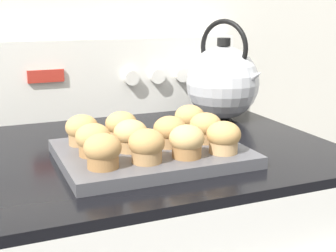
% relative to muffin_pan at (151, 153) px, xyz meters
% --- Properties ---
extents(wall_back, '(8.00, 0.05, 2.40)m').
position_rel_muffin_pan_xyz_m(wall_back, '(0.03, 0.45, 0.28)').
color(wall_back, silver).
rests_on(wall_back, ground_plane).
extents(control_panel, '(0.73, 0.07, 0.20)m').
position_rel_muffin_pan_xyz_m(control_panel, '(0.03, 0.40, 0.09)').
color(control_panel, white).
rests_on(control_panel, stove_range).
extents(muffin_pan, '(0.34, 0.27, 0.02)m').
position_rel_muffin_pan_xyz_m(muffin_pan, '(0.00, 0.00, 0.00)').
color(muffin_pan, '#4C4C51').
rests_on(muffin_pan, stove_range).
extents(muffin_r0_c0, '(0.06, 0.06, 0.06)m').
position_rel_muffin_pan_xyz_m(muffin_r0_c0, '(-0.11, -0.07, 0.04)').
color(muffin_r0_c0, olive).
rests_on(muffin_r0_c0, muffin_pan).
extents(muffin_r0_c1, '(0.06, 0.06, 0.06)m').
position_rel_muffin_pan_xyz_m(muffin_r0_c1, '(-0.04, -0.07, 0.04)').
color(muffin_r0_c1, '#A37A4C').
rests_on(muffin_r0_c1, muffin_pan).
extents(muffin_r0_c2, '(0.06, 0.06, 0.06)m').
position_rel_muffin_pan_xyz_m(muffin_r0_c2, '(0.04, -0.08, 0.04)').
color(muffin_r0_c2, olive).
rests_on(muffin_r0_c2, muffin_pan).
extents(muffin_r0_c3, '(0.06, 0.06, 0.06)m').
position_rel_muffin_pan_xyz_m(muffin_r0_c3, '(0.11, -0.08, 0.04)').
color(muffin_r0_c3, tan).
rests_on(muffin_r0_c3, muffin_pan).
extents(muffin_r1_c0, '(0.06, 0.06, 0.06)m').
position_rel_muffin_pan_xyz_m(muffin_r1_c0, '(-0.11, -0.00, 0.04)').
color(muffin_r1_c0, olive).
rests_on(muffin_r1_c0, muffin_pan).
extents(muffin_r1_c1, '(0.06, 0.06, 0.06)m').
position_rel_muffin_pan_xyz_m(muffin_r1_c1, '(-0.04, -0.00, 0.04)').
color(muffin_r1_c1, tan).
rests_on(muffin_r1_c1, muffin_pan).
extents(muffin_r1_c2, '(0.06, 0.06, 0.06)m').
position_rel_muffin_pan_xyz_m(muffin_r1_c2, '(0.04, -0.00, 0.04)').
color(muffin_r1_c2, '#A37A4C').
rests_on(muffin_r1_c2, muffin_pan).
extents(muffin_r1_c3, '(0.06, 0.06, 0.06)m').
position_rel_muffin_pan_xyz_m(muffin_r1_c3, '(0.11, -0.00, 0.04)').
color(muffin_r1_c3, '#A37A4C').
rests_on(muffin_r1_c3, muffin_pan).
extents(muffin_r2_c0, '(0.06, 0.06, 0.06)m').
position_rel_muffin_pan_xyz_m(muffin_r2_c0, '(-0.12, 0.07, 0.04)').
color(muffin_r2_c0, '#A37A4C').
rests_on(muffin_r2_c0, muffin_pan).
extents(muffin_r2_c1, '(0.06, 0.06, 0.06)m').
position_rel_muffin_pan_xyz_m(muffin_r2_c1, '(-0.04, 0.07, 0.04)').
color(muffin_r2_c1, tan).
rests_on(muffin_r2_c1, muffin_pan).
extents(muffin_r2_c3, '(0.06, 0.06, 0.06)m').
position_rel_muffin_pan_xyz_m(muffin_r2_c3, '(0.12, 0.08, 0.04)').
color(muffin_r2_c3, tan).
rests_on(muffin_r2_c3, muffin_pan).
extents(tea_kettle, '(0.19, 0.21, 0.25)m').
position_rel_muffin_pan_xyz_m(tea_kettle, '(0.29, 0.24, 0.09)').
color(tea_kettle, silver).
rests_on(tea_kettle, stove_range).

